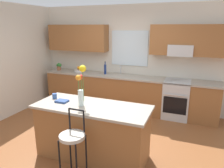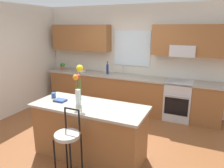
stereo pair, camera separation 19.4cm
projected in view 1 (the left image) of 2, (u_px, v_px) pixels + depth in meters
ground_plane at (98, 139)px, 4.18m from camera, size 14.00×14.00×0.00m
wall_left at (5, 62)px, 5.01m from camera, size 0.12×4.60×2.70m
back_wall_assembly at (130, 52)px, 5.55m from camera, size 5.60×0.50×2.70m
counter_run at (125, 93)px, 5.58m from camera, size 4.56×0.64×0.92m
sink_faucet at (121, 69)px, 5.62m from camera, size 0.02×0.13×0.23m
oven_range at (176, 99)px, 5.09m from camera, size 0.60×0.64×0.92m
kitchen_island at (92, 131)px, 3.52m from camera, size 1.89×0.77×0.92m
bar_stool_near at (73, 139)px, 2.94m from camera, size 0.36×0.36×1.04m
flower_vase at (81, 85)px, 3.32m from camera, size 0.16×0.14×0.66m
mug_ceramic at (55, 96)px, 3.73m from camera, size 0.08×0.08×0.09m
cookbook at (62, 101)px, 3.56m from camera, size 0.20×0.15×0.03m
fruit_bowl_oranges at (79, 70)px, 5.95m from camera, size 0.24×0.24×0.16m
bottle_olive_oil at (105, 69)px, 5.63m from camera, size 0.06×0.06×0.34m
potted_plant_small at (59, 66)px, 6.16m from camera, size 0.18×0.12×0.21m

